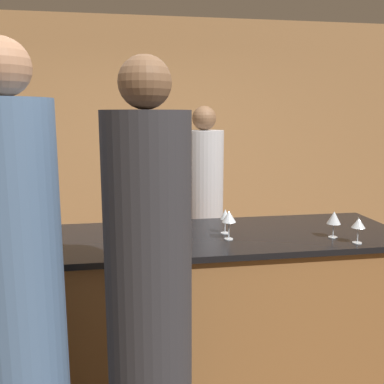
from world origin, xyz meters
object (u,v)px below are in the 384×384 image
guest_0 (149,316)px  guest_1 (20,313)px  ice_bucket (172,215)px  bartender (204,224)px  wine_bottle_0 (44,218)px

guest_0 → guest_1: (-0.52, 0.06, 0.03)m
guest_1 → ice_bucket: (0.73, 0.85, 0.18)m
guest_0 → guest_1: size_ratio=0.97×
bartender → guest_1: bearing=57.0°
bartender → wine_bottle_0: bartender is taller
bartender → ice_bucket: bearing=66.3°
guest_1 → wine_bottle_0: size_ratio=7.54×
bartender → guest_1: 2.01m
guest_0 → ice_bucket: guest_0 is taller
bartender → guest_0: (-0.57, -1.74, 0.07)m
ice_bucket → bartender: bearing=66.3°
guest_0 → wine_bottle_0: 1.13m
bartender → ice_bucket: 0.95m
bartender → wine_bottle_0: (-1.14, -0.78, 0.28)m
guest_1 → guest_0: bearing=-6.1°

